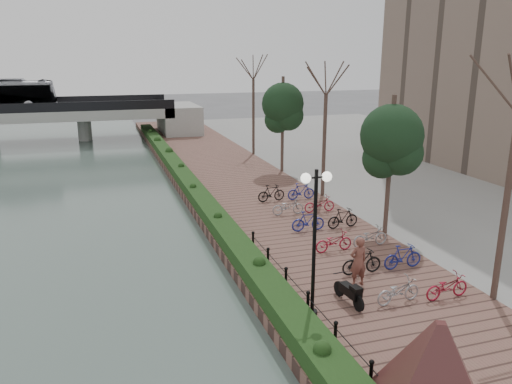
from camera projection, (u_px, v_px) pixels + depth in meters
name	position (u px, v px, depth m)	size (l,w,h in m)	color
promenade	(252.00, 198.00, 30.54)	(8.00, 75.00, 0.50)	brown
inland_pavement	(468.00, 179.00, 35.23)	(24.00, 75.00, 0.50)	gray
hedge	(190.00, 184.00, 31.70)	(1.10, 56.00, 0.60)	#1A3312
chain_fence	(321.00, 318.00, 15.38)	(0.10, 14.10, 0.70)	black
granite_monument	(435.00, 377.00, 10.91)	(4.57, 4.57, 2.69)	#401B1D
lamppost	(315.00, 212.00, 15.44)	(1.02, 0.32, 4.84)	black
motorcycle	(349.00, 291.00, 16.91)	(0.45, 1.45, 0.91)	black
pedestrian	(358.00, 261.00, 18.14)	(0.68, 0.45, 1.87)	brown
bicycle_parking	(338.00, 229.00, 22.93)	(2.40, 14.69, 1.00)	#9D9DA1
street_trees	(351.00, 153.00, 26.38)	(3.20, 37.12, 6.80)	#382821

